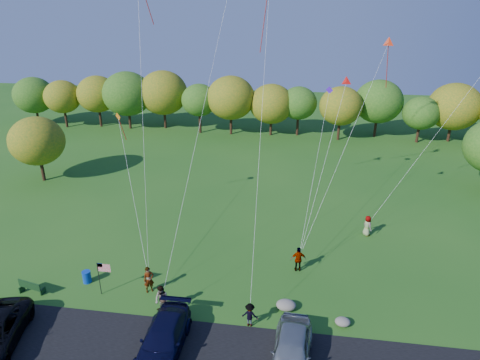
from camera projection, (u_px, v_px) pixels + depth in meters
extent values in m
plane|color=#205718|center=(209.00, 312.00, 26.71)|extent=(140.00, 140.00, 0.00)
cylinder|color=#3D2216|center=(46.00, 113.00, 66.74)|extent=(0.36, 0.36, 3.12)
ellipsoid|color=#3F6719|center=(42.00, 91.00, 65.37)|extent=(5.94, 5.94, 5.35)
cylinder|color=#3D2216|center=(76.00, 117.00, 65.86)|extent=(0.36, 0.36, 2.41)
ellipsoid|color=#3F6719|center=(73.00, 98.00, 64.68)|extent=(5.51, 5.51, 4.96)
cylinder|color=#3D2216|center=(99.00, 120.00, 63.87)|extent=(0.36, 0.36, 2.47)
ellipsoid|color=#255D18|center=(96.00, 101.00, 62.74)|extent=(5.05, 5.05, 4.55)
cylinder|color=#3D2216|center=(139.00, 116.00, 64.90)|extent=(0.36, 0.36, 3.14)
ellipsoid|color=#255D18|center=(137.00, 93.00, 63.54)|extent=(5.83, 5.83, 5.25)
cylinder|color=#3D2216|center=(159.00, 126.00, 61.01)|extent=(0.36, 0.36, 2.54)
ellipsoid|color=#3F6719|center=(157.00, 105.00, 59.81)|extent=(5.52, 5.52, 4.97)
cylinder|color=#3D2216|center=(201.00, 123.00, 62.47)|extent=(0.36, 0.36, 2.41)
ellipsoid|color=#255D18|center=(201.00, 100.00, 61.10)|extent=(7.01, 7.01, 6.31)
cylinder|color=#3D2216|center=(232.00, 125.00, 60.44)|extent=(0.36, 0.36, 3.12)
ellipsoid|color=#3F6719|center=(232.00, 99.00, 59.01)|extent=(6.43, 6.43, 5.78)
cylinder|color=#3D2216|center=(263.00, 125.00, 61.07)|extent=(0.36, 0.36, 2.71)
ellipsoid|color=#3F6719|center=(264.00, 100.00, 59.66)|extent=(6.96, 6.96, 6.27)
cylinder|color=#3D2216|center=(301.00, 129.00, 58.58)|extent=(0.36, 0.36, 3.00)
ellipsoid|color=#255D18|center=(302.00, 105.00, 57.24)|extent=(5.93, 5.93, 5.34)
cylinder|color=#3D2216|center=(337.00, 124.00, 60.69)|extent=(0.36, 0.36, 3.17)
ellipsoid|color=#255D18|center=(340.00, 99.00, 59.26)|extent=(6.38, 6.38, 5.74)
cylinder|color=#3D2216|center=(379.00, 130.00, 58.17)|extent=(0.36, 0.36, 3.02)
ellipsoid|color=#3F6719|center=(382.00, 103.00, 56.68)|extent=(7.07, 7.07, 6.36)
cylinder|color=#3D2216|center=(411.00, 128.00, 59.50)|extent=(0.36, 0.36, 2.84)
ellipsoid|color=#255D18|center=(415.00, 103.00, 58.12)|extent=(6.46, 6.46, 5.81)
cylinder|color=#3D2216|center=(447.00, 136.00, 56.78)|extent=(0.36, 0.36, 2.49)
ellipsoid|color=#3F6719|center=(452.00, 112.00, 55.52)|extent=(6.08, 6.08, 5.47)
cylinder|color=#3D2216|center=(42.00, 169.00, 45.54)|extent=(0.36, 0.36, 2.60)
ellipsoid|color=#3F6719|center=(37.00, 141.00, 44.32)|extent=(5.60, 5.60, 5.04)
imported|color=black|center=(163.00, 339.00, 23.42)|extent=(2.27, 5.49, 1.59)
imported|color=#93999C|center=(291.00, 350.00, 22.55)|extent=(2.40, 5.26, 1.75)
imported|color=#4C4C59|center=(149.00, 280.00, 28.21)|extent=(0.81, 0.75, 1.87)
imported|color=#4C4C59|center=(162.00, 300.00, 26.28)|extent=(1.16, 1.07, 1.92)
imported|color=#4C4C59|center=(250.00, 315.00, 25.32)|extent=(1.02, 0.63, 1.53)
imported|color=#4C4C59|center=(299.00, 259.00, 30.39)|extent=(1.17, 0.62, 1.90)
imported|color=#4C4C59|center=(367.00, 226.00, 35.03)|extent=(0.92, 1.02, 1.75)
cube|color=#123315|center=(32.00, 287.00, 28.27)|extent=(1.79, 0.52, 0.06)
cube|color=#123315|center=(29.00, 285.00, 27.99)|extent=(1.78, 0.46, 0.55)
cube|color=#123315|center=(22.00, 289.00, 28.46)|extent=(0.18, 0.46, 0.42)
cube|color=#123315|center=(43.00, 291.00, 28.26)|extent=(0.18, 0.46, 0.42)
cylinder|color=#0B36AD|center=(87.00, 277.00, 29.34)|extent=(0.57, 0.57, 0.86)
cylinder|color=black|center=(99.00, 279.00, 27.85)|extent=(0.05, 0.05, 2.44)
cube|color=red|center=(104.00, 268.00, 27.44)|extent=(0.88, 0.59, 0.02)
cube|color=navy|center=(100.00, 265.00, 27.42)|extent=(0.35, 0.02, 0.27)
ellipsoid|color=gray|center=(286.00, 305.00, 26.81)|extent=(1.25, 0.98, 0.63)
ellipsoid|color=gray|center=(343.00, 322.00, 25.53)|extent=(0.92, 0.77, 0.48)
cone|color=red|center=(346.00, 81.00, 31.77)|extent=(0.84, 0.41, 0.76)
cone|color=red|center=(389.00, 43.00, 31.81)|extent=(0.91, 0.43, 0.85)
cube|color=orange|center=(118.00, 117.00, 34.48)|extent=(0.58, 0.43, 0.68)
cube|color=#5216E5|center=(329.00, 90.00, 38.44)|extent=(0.64, 0.33, 0.69)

